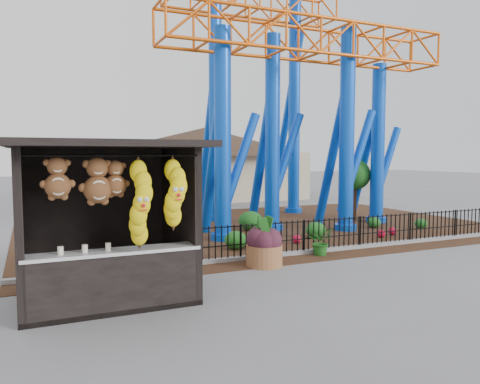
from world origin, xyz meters
name	(u,v)px	position (x,y,z in m)	size (l,w,h in m)	color
ground	(266,294)	(0.00, 0.00, 0.00)	(120.00, 120.00, 0.00)	slate
mulch_bed	(262,227)	(4.00, 8.00, 0.01)	(18.00, 12.00, 0.02)	#331E11
curb	(338,249)	(4.00, 3.00, 0.06)	(18.00, 0.18, 0.12)	gray
prize_booth	(108,223)	(-2.99, 0.90, 1.53)	(3.50, 3.40, 3.12)	black
picket_fence	(363,232)	(4.90, 3.00, 0.50)	(12.20, 0.06, 1.00)	black
roller_coaster	(285,65)	(5.12, 8.23, 6.44)	(11.00, 6.37, 10.82)	blue
terracotta_planter	(264,255)	(1.11, 2.22, 0.28)	(0.94, 0.94, 0.55)	#9C6038
planter_foliage	(264,232)	(1.11, 2.22, 0.87)	(0.70, 0.70, 0.64)	#381622
potted_plant	(320,242)	(3.16, 2.70, 0.39)	(0.70, 0.61, 0.78)	#1C601C
landscaping	(287,227)	(3.96, 5.97, 0.31)	(8.69, 3.83, 0.73)	#1A5118
pavilion	(205,152)	(6.00, 20.00, 3.07)	(15.00, 15.00, 4.80)	#BFAD8C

